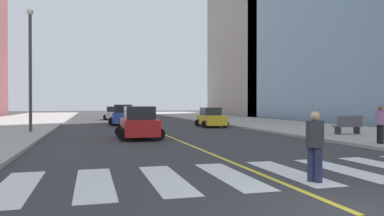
{
  "coord_description": "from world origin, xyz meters",
  "views": [
    {
      "loc": [
        -4.59,
        -5.42,
        1.96
      ],
      "look_at": [
        7.38,
        37.9,
        1.5
      ],
      "focal_mm": 34.44,
      "sensor_mm": 36.0,
      "label": 1
    }
  ],
  "objects_px": {
    "car_blue_fourth": "(123,115)",
    "street_lamp": "(30,60)",
    "car_silver_second": "(112,113)",
    "pedestrian_crossing": "(315,143)",
    "pedestrian_waiting_east": "(380,123)",
    "car_yellow_nearest": "(211,118)",
    "fire_hydrant": "(217,118)",
    "park_bench": "(348,125)",
    "car_red_third": "(139,124)"
  },
  "relations": [
    {
      "from": "pedestrian_crossing",
      "to": "street_lamp",
      "type": "xyz_separation_m",
      "value": [
        -9.25,
        18.17,
        3.91
      ]
    },
    {
      "from": "car_red_third",
      "to": "car_blue_fourth",
      "type": "xyz_separation_m",
      "value": [
        0.28,
        14.31,
        0.04
      ]
    },
    {
      "from": "fire_hydrant",
      "to": "car_silver_second",
      "type": "bearing_deg",
      "value": 126.71
    },
    {
      "from": "car_red_third",
      "to": "pedestrian_waiting_east",
      "type": "relative_size",
      "value": 2.36
    },
    {
      "from": "car_blue_fourth",
      "to": "pedestrian_waiting_east",
      "type": "relative_size",
      "value": 2.5
    },
    {
      "from": "car_blue_fourth",
      "to": "street_lamp",
      "type": "relative_size",
      "value": 0.54
    },
    {
      "from": "pedestrian_waiting_east",
      "to": "pedestrian_crossing",
      "type": "bearing_deg",
      "value": 136.63
    },
    {
      "from": "car_yellow_nearest",
      "to": "street_lamp",
      "type": "bearing_deg",
      "value": 17.58
    },
    {
      "from": "car_red_third",
      "to": "car_blue_fourth",
      "type": "height_order",
      "value": "car_blue_fourth"
    },
    {
      "from": "car_silver_second",
      "to": "street_lamp",
      "type": "distance_m",
      "value": 22.95
    },
    {
      "from": "street_lamp",
      "to": "pedestrian_crossing",
      "type": "bearing_deg",
      "value": -63.01
    },
    {
      "from": "pedestrian_waiting_east",
      "to": "car_red_third",
      "type": "bearing_deg",
      "value": 63.54
    },
    {
      "from": "park_bench",
      "to": "car_red_third",
      "type": "bearing_deg",
      "value": 79.65
    },
    {
      "from": "pedestrian_waiting_east",
      "to": "fire_hydrant",
      "type": "height_order",
      "value": "pedestrian_waiting_east"
    },
    {
      "from": "car_red_third",
      "to": "fire_hydrant",
      "type": "height_order",
      "value": "car_red_third"
    },
    {
      "from": "car_blue_fourth",
      "to": "park_bench",
      "type": "height_order",
      "value": "car_blue_fourth"
    },
    {
      "from": "car_yellow_nearest",
      "to": "car_silver_second",
      "type": "xyz_separation_m",
      "value": [
        -7.32,
        17.76,
        -0.0
      ]
    },
    {
      "from": "car_blue_fourth",
      "to": "pedestrian_crossing",
      "type": "xyz_separation_m",
      "value": [
        2.49,
        -27.21,
        0.08
      ]
    },
    {
      "from": "car_red_third",
      "to": "fire_hydrant",
      "type": "distance_m",
      "value": 16.99
    },
    {
      "from": "park_bench",
      "to": "fire_hydrant",
      "type": "relative_size",
      "value": 2.03
    },
    {
      "from": "car_silver_second",
      "to": "car_red_third",
      "type": "xyz_separation_m",
      "value": [
        -0.03,
        -26.88,
        0.08
      ]
    },
    {
      "from": "park_bench",
      "to": "fire_hydrant",
      "type": "bearing_deg",
      "value": 8.97
    },
    {
      "from": "pedestrian_crossing",
      "to": "fire_hydrant",
      "type": "distance_m",
      "value": 27.76
    },
    {
      "from": "car_yellow_nearest",
      "to": "fire_hydrant",
      "type": "bearing_deg",
      "value": -113.11
    },
    {
      "from": "pedestrian_crossing",
      "to": "street_lamp",
      "type": "relative_size",
      "value": 0.22
    },
    {
      "from": "car_blue_fourth",
      "to": "pedestrian_waiting_east",
      "type": "bearing_deg",
      "value": -62.52
    },
    {
      "from": "park_bench",
      "to": "fire_hydrant",
      "type": "xyz_separation_m",
      "value": [
        -2.67,
        16.14,
        -0.11
      ]
    },
    {
      "from": "car_yellow_nearest",
      "to": "car_silver_second",
      "type": "relative_size",
      "value": 1.01
    },
    {
      "from": "park_bench",
      "to": "street_lamp",
      "type": "relative_size",
      "value": 0.22
    },
    {
      "from": "car_silver_second",
      "to": "fire_hydrant",
      "type": "bearing_deg",
      "value": -52.14
    },
    {
      "from": "car_yellow_nearest",
      "to": "car_blue_fourth",
      "type": "height_order",
      "value": "car_blue_fourth"
    },
    {
      "from": "car_silver_second",
      "to": "fire_hydrant",
      "type": "relative_size",
      "value": 4.24
    },
    {
      "from": "car_silver_second",
      "to": "car_blue_fourth",
      "type": "xyz_separation_m",
      "value": [
        0.25,
        -12.57,
        0.12
      ]
    },
    {
      "from": "car_red_third",
      "to": "car_silver_second",
      "type": "bearing_deg",
      "value": 90.77
    },
    {
      "from": "park_bench",
      "to": "pedestrian_waiting_east",
      "type": "xyz_separation_m",
      "value": [
        -2.14,
        -4.86,
        0.43
      ]
    },
    {
      "from": "car_red_third",
      "to": "pedestrian_waiting_east",
      "type": "xyz_separation_m",
      "value": [
        10.18,
        -7.01,
        0.26
      ]
    },
    {
      "from": "car_yellow_nearest",
      "to": "car_red_third",
      "type": "bearing_deg",
      "value": 53.11
    },
    {
      "from": "car_yellow_nearest",
      "to": "fire_hydrant",
      "type": "height_order",
      "value": "car_yellow_nearest"
    },
    {
      "from": "car_yellow_nearest",
      "to": "street_lamp",
      "type": "distance_m",
      "value": 14.94
    },
    {
      "from": "park_bench",
      "to": "street_lamp",
      "type": "xyz_separation_m",
      "value": [
        -18.8,
        7.42,
        4.2
      ]
    },
    {
      "from": "car_yellow_nearest",
      "to": "car_silver_second",
      "type": "distance_m",
      "value": 19.21
    },
    {
      "from": "car_yellow_nearest",
      "to": "car_red_third",
      "type": "xyz_separation_m",
      "value": [
        -7.36,
        -9.11,
        0.08
      ]
    },
    {
      "from": "car_silver_second",
      "to": "pedestrian_crossing",
      "type": "bearing_deg",
      "value": -84.91
    },
    {
      "from": "car_yellow_nearest",
      "to": "street_lamp",
      "type": "height_order",
      "value": "street_lamp"
    },
    {
      "from": "car_red_third",
      "to": "car_yellow_nearest",
      "type": "bearing_deg",
      "value": 51.93
    },
    {
      "from": "car_blue_fourth",
      "to": "fire_hydrant",
      "type": "distance_m",
      "value": 9.37
    },
    {
      "from": "pedestrian_crossing",
      "to": "pedestrian_waiting_east",
      "type": "distance_m",
      "value": 9.47
    },
    {
      "from": "pedestrian_waiting_east",
      "to": "fire_hydrant",
      "type": "relative_size",
      "value": 1.97
    },
    {
      "from": "car_blue_fourth",
      "to": "pedestrian_crossing",
      "type": "relative_size",
      "value": 2.46
    },
    {
      "from": "car_red_third",
      "to": "pedestrian_crossing",
      "type": "height_order",
      "value": "car_red_third"
    }
  ]
}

